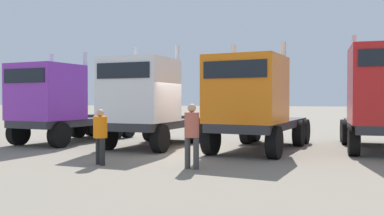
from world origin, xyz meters
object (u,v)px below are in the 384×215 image
Objects in this scene: semi_truck_purple at (58,103)px; visitor_with_camera at (192,131)px; semi_truck_white at (147,102)px; semi_truck_orange at (253,103)px; visitor_in_hivis at (100,133)px.

visitor_with_camera is (7.30, -4.45, -0.70)m from semi_truck_purple.
semi_truck_white is 0.92× the size of semi_truck_orange.
semi_truck_orange is at bearing 94.58° from semi_truck_purple.
semi_truck_orange is at bearing 174.37° from visitor_in_hivis.
semi_truck_orange reaches higher than semi_truck_purple.
semi_truck_orange is 3.68× the size of visitor_with_camera.
semi_truck_purple is 0.96× the size of semi_truck_orange.
semi_truck_purple reaches higher than visitor_in_hivis.
semi_truck_purple is 8.58m from visitor_with_camera.
semi_truck_white is 3.74× the size of visitor_in_hivis.
semi_truck_white is at bearing -83.53° from semi_truck_orange.
visitor_with_camera is (2.75, 0.09, 0.10)m from visitor_in_hivis.
semi_truck_purple is 1.04× the size of semi_truck_white.
visitor_in_hivis is 0.91× the size of visitor_with_camera.
semi_truck_orange is (8.40, -0.54, 0.03)m from semi_truck_purple.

